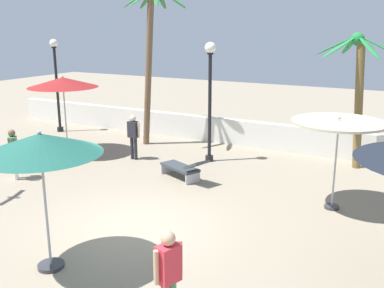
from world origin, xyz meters
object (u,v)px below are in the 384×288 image
object	(u,v)px
patio_umbrella_1	(40,145)
palm_tree_1	(358,83)
lounge_chair_2	(184,167)
lamp_post_1	(56,77)
guest_2	(13,150)
patio_umbrella_3	(63,83)
lamp_post_3	(210,88)
patio_umbrella_2	(339,126)
guest_0	(168,271)
guest_1	(133,133)
palm_tree_0	(151,47)

from	to	relation	value
patio_umbrella_1	palm_tree_1	world-z (taller)	palm_tree_1
patio_umbrella_1	lounge_chair_2	distance (m)	6.21
patio_umbrella_1	palm_tree_1	size ratio (longest dim) A/B	0.62
palm_tree_1	lounge_chair_2	xyz separation A→B (m)	(-4.34, -3.89, -2.47)
lamp_post_1	guest_2	xyz separation A→B (m)	(3.57, -5.54, -1.51)
patio_umbrella_3	palm_tree_1	distance (m)	10.27
patio_umbrella_1	lamp_post_3	distance (m)	8.01
palm_tree_1	lounge_chair_2	bearing A→B (deg)	-138.12
patio_umbrella_1	lamp_post_3	size ratio (longest dim) A/B	0.67
patio_umbrella_2	lamp_post_3	size ratio (longest dim) A/B	0.59
lamp_post_3	guest_0	distance (m)	9.29
patio_umbrella_1	guest_0	world-z (taller)	patio_umbrella_1
lounge_chair_2	guest_1	distance (m)	2.94
lamp_post_3	guest_2	distance (m)	6.66
lamp_post_1	guest_0	bearing A→B (deg)	-39.07
lamp_post_1	guest_2	distance (m)	6.76
patio_umbrella_3	lamp_post_3	bearing A→B (deg)	17.86
patio_umbrella_1	guest_2	world-z (taller)	patio_umbrella_1
patio_umbrella_2	patio_umbrella_3	distance (m)	9.91
lamp_post_3	guest_2	size ratio (longest dim) A/B	2.60
lamp_post_3	lamp_post_1	bearing A→B (deg)	173.61
patio_umbrella_2	patio_umbrella_3	world-z (taller)	patio_umbrella_3
patio_umbrella_3	guest_2	distance (m)	3.49
patio_umbrella_1	lounge_chair_2	bearing A→B (deg)	92.44
patio_umbrella_3	guest_2	xyz separation A→B (m)	(0.67, -2.98, -1.70)
lounge_chair_2	guest_1	world-z (taller)	guest_1
patio_umbrella_3	guest_2	bearing A→B (deg)	-77.38
patio_umbrella_2	palm_tree_1	bearing A→B (deg)	92.78
lamp_post_1	lounge_chair_2	world-z (taller)	lamp_post_1
patio_umbrella_3	lounge_chair_2	xyz separation A→B (m)	(5.35, -0.50, -2.26)
palm_tree_1	palm_tree_0	bearing A→B (deg)	-174.01
guest_1	guest_0	bearing A→B (deg)	-50.99
patio_umbrella_2	guest_0	bearing A→B (deg)	-101.44
patio_umbrella_1	patio_umbrella_2	size ratio (longest dim) A/B	1.13
palm_tree_0	lounge_chair_2	bearing A→B (deg)	-43.99
lamp_post_1	lounge_chair_2	bearing A→B (deg)	-20.37
palm_tree_1	lamp_post_3	size ratio (longest dim) A/B	1.08
patio_umbrella_3	lamp_post_1	size ratio (longest dim) A/B	0.71
patio_umbrella_2	guest_0	size ratio (longest dim) A/B	1.46
lamp_post_1	guest_0	distance (m)	14.94
guest_0	guest_2	distance (m)	8.84
lounge_chair_2	guest_0	xyz separation A→B (m)	(3.29, -6.31, 0.62)
palm_tree_0	lounge_chair_2	xyz separation A→B (m)	(3.21, -3.10, -3.49)
palm_tree_1	guest_2	size ratio (longest dim) A/B	2.81
patio_umbrella_3	palm_tree_0	bearing A→B (deg)	50.56
palm_tree_0	lamp_post_3	size ratio (longest dim) A/B	1.48
guest_2	palm_tree_0	bearing A→B (deg)	75.23
patio_umbrella_1	guest_1	size ratio (longest dim) A/B	1.73
patio_umbrella_2	palm_tree_1	world-z (taller)	palm_tree_1
lamp_post_3	lounge_chair_2	size ratio (longest dim) A/B	2.17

